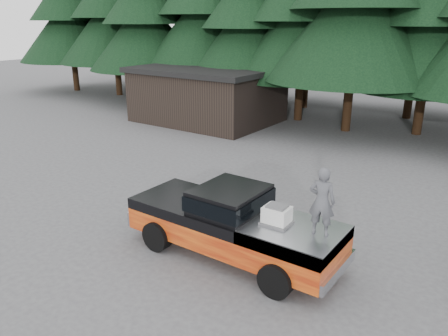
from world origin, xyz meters
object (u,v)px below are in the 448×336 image
Objects in this scene: man_on_bed at (322,202)px; utility_building at (207,94)px; pickup_truck at (233,233)px; air_compressor at (277,216)px.

utility_building reaches higher than man_on_bed.
pickup_truck is 3.65× the size of man_on_bed.
man_on_bed is (1.07, 0.10, 0.61)m from air_compressor.
man_on_bed is (2.40, 0.04, 1.49)m from pickup_truck.
man_on_bed is at bearing 3.77° from air_compressor.
utility_building is at bearing 131.33° from air_compressor.
air_compressor is 17.45m from utility_building.
man_on_bed is 18.14m from utility_building.
man_on_bed reaches higher than air_compressor.
pickup_truck is at bearing 175.79° from air_compressor.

